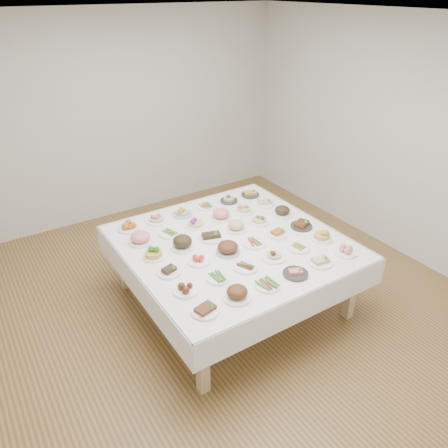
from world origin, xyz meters
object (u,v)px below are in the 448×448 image
display_table (232,247)px  dish_0 (205,308)px  dish_35 (250,193)px  dish_18 (153,252)px

display_table → dish_0: dish_0 is taller
display_table → dish_35: 1.11m
dish_0 → dish_18: (-0.01, 0.94, 0.02)m
dish_0 → dish_35: 2.21m
display_table → dish_0: 1.11m
display_table → dish_18: dish_18 is taller
dish_0 → dish_18: 0.94m
dish_0 → dish_18: dish_18 is taller
dish_0 → dish_35: size_ratio=1.02×
dish_18 → dish_35: bearing=21.6°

